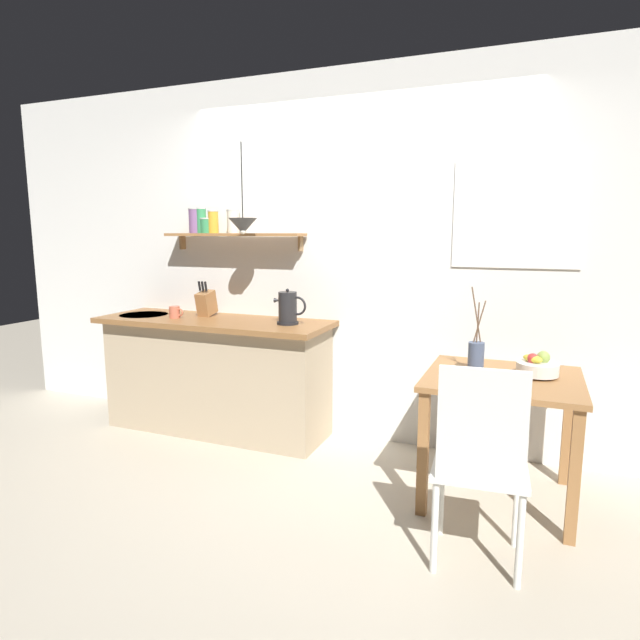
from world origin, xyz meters
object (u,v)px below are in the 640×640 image
at_px(fruit_bowl, 537,367).
at_px(electric_kettle, 288,308).
at_px(coffee_mug_by_sink, 175,312).
at_px(dining_table, 502,397).
at_px(twig_vase, 476,356).
at_px(knife_block, 206,303).
at_px(dining_chair_near, 480,458).
at_px(pendant_lamp, 243,226).

relative_size(fruit_bowl, electric_kettle, 0.89).
bearing_deg(coffee_mug_by_sink, dining_table, -5.38).
relative_size(twig_vase, knife_block, 1.79).
xyz_separation_m(dining_chair_near, electric_kettle, (-1.45, 1.05, 0.46)).
bearing_deg(dining_chair_near, fruit_bowl, 74.66).
height_order(twig_vase, pendant_lamp, pendant_lamp).
height_order(fruit_bowl, electric_kettle, electric_kettle).
bearing_deg(pendant_lamp, coffee_mug_by_sink, -179.61).
distance_m(fruit_bowl, pendant_lamp, 2.15).
distance_m(coffee_mug_by_sink, pendant_lamp, 0.90).
xyz_separation_m(fruit_bowl, knife_block, (-2.44, 0.34, 0.20)).
bearing_deg(electric_kettle, fruit_bowl, -8.14).
height_order(knife_block, coffee_mug_by_sink, knife_block).
relative_size(electric_kettle, coffee_mug_by_sink, 2.13).
height_order(dining_chair_near, twig_vase, twig_vase).
bearing_deg(knife_block, pendant_lamp, -21.03).
bearing_deg(electric_kettle, dining_chair_near, -35.87).
bearing_deg(dining_chair_near, electric_kettle, 144.13).
height_order(electric_kettle, pendant_lamp, pendant_lamp).
distance_m(twig_vase, knife_block, 2.14).
relative_size(knife_block, pendant_lamp, 0.44).
xyz_separation_m(knife_block, coffee_mug_by_sink, (-0.17, -0.18, -0.06)).
bearing_deg(dining_table, knife_block, 169.83).
bearing_deg(twig_vase, knife_block, 170.32).
bearing_deg(dining_chair_near, pendant_lamp, 151.06).
relative_size(dining_table, electric_kettle, 3.30).
bearing_deg(knife_block, fruit_bowl, -7.91).
distance_m(dining_table, dining_chair_near, 0.75).
distance_m(electric_kettle, pendant_lamp, 0.67).
bearing_deg(twig_vase, fruit_bowl, 3.37).
xyz_separation_m(dining_table, pendant_lamp, (-1.81, 0.23, 0.98)).
bearing_deg(coffee_mug_by_sink, electric_kettle, 4.74).
distance_m(knife_block, pendant_lamp, 0.76).
bearing_deg(dining_table, twig_vase, 163.53).
bearing_deg(dining_chair_near, twig_vase, 98.16).
distance_m(fruit_bowl, coffee_mug_by_sink, 2.61).
height_order(dining_chair_near, coffee_mug_by_sink, same).
bearing_deg(knife_block, electric_kettle, -7.41).
xyz_separation_m(twig_vase, electric_kettle, (-1.34, 0.26, 0.17)).
xyz_separation_m(fruit_bowl, twig_vase, (-0.34, -0.02, 0.04)).
bearing_deg(dining_table, fruit_bowl, 20.57).
bearing_deg(pendant_lamp, fruit_bowl, -4.78).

